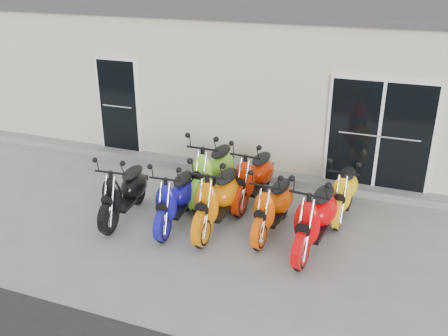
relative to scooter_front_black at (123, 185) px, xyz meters
The scene contains 14 objects.
ground 1.70m from the scooter_front_black, 20.06° to the left, with size 80.00×80.00×0.00m, color gray.
building 6.00m from the scooter_front_black, 75.60° to the left, with size 14.00×6.00×3.20m, color beige.
roof_cap 6.48m from the scooter_front_black, 75.60° to the left, with size 14.20×6.20×0.16m, color #3F3F42.
front_step 3.01m from the scooter_front_black, 60.05° to the left, with size 14.00×0.40×0.15m, color gray.
door_left 3.27m from the scooter_front_black, 122.52° to the left, with size 1.07×0.08×2.22m, color black.
door_right 4.93m from the scooter_front_black, 33.62° to the left, with size 2.02×0.08×2.22m, color black.
scooter_front_black is the anchor object (origin of this frame).
scooter_front_blue 0.98m from the scooter_front_black, ahead, with size 0.64×1.77×1.30m, color #130F8E, non-canonical shape.
scooter_front_orange_a 1.71m from the scooter_front_black, ahead, with size 0.72×1.97×1.45m, color orange, non-canonical shape.
scooter_front_orange_b 2.66m from the scooter_front_black, ahead, with size 0.64×1.75×1.29m, color #DB4B03, non-canonical shape.
scooter_front_red 3.39m from the scooter_front_black, ahead, with size 0.71×1.94×1.44m, color #E50307, non-canonical shape.
scooter_back_green 1.78m from the scooter_front_black, 49.47° to the left, with size 0.72×1.97×1.46m, color #8AE82F, non-canonical shape.
scooter_back_red 2.42m from the scooter_front_black, 35.58° to the left, with size 0.68×1.86×1.37m, color red, non-canonical shape.
scooter_back_yellow 3.95m from the scooter_front_black, 22.30° to the left, with size 0.61×1.68×1.24m, color yellow, non-canonical shape.
Camera 1 is at (3.04, -7.37, 4.39)m, focal length 40.00 mm.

